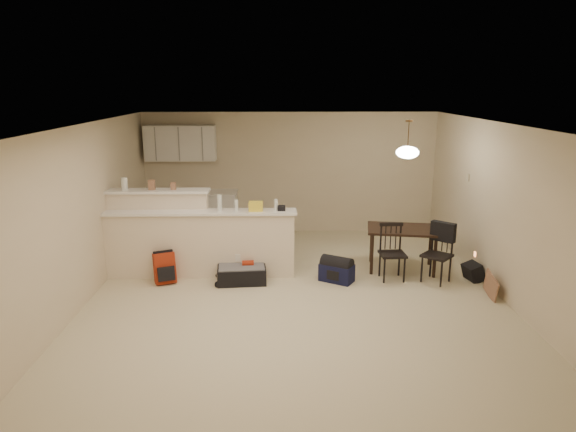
{
  "coord_description": "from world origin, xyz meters",
  "views": [
    {
      "loc": [
        -0.26,
        -7.02,
        3.02
      ],
      "look_at": [
        -0.1,
        0.7,
        1.05
      ],
      "focal_mm": 32.0,
      "sensor_mm": 36.0,
      "label": 1
    }
  ],
  "objects_px": {
    "dining_chair_near": "(393,253)",
    "navy_duffel": "(337,273)",
    "pendant_lamp": "(407,152)",
    "suitcase": "(242,274)",
    "dining_chair_far": "(437,254)",
    "dining_table": "(403,233)",
    "black_daypack": "(473,272)",
    "red_backpack": "(165,268)"
  },
  "relations": [
    {
      "from": "dining_table",
      "to": "navy_duffel",
      "type": "distance_m",
      "value": 1.36
    },
    {
      "from": "pendant_lamp",
      "to": "dining_chair_far",
      "type": "relative_size",
      "value": 0.67
    },
    {
      "from": "dining_table",
      "to": "suitcase",
      "type": "bearing_deg",
      "value": -159.33
    },
    {
      "from": "dining_table",
      "to": "red_backpack",
      "type": "bearing_deg",
      "value": -162.76
    },
    {
      "from": "dining_table",
      "to": "pendant_lamp",
      "type": "xyz_separation_m",
      "value": [
        0.0,
        0.0,
        1.36
      ]
    },
    {
      "from": "suitcase",
      "to": "dining_chair_near",
      "type": "bearing_deg",
      "value": -3.21
    },
    {
      "from": "dining_chair_far",
      "to": "red_backpack",
      "type": "distance_m",
      "value": 4.28
    },
    {
      "from": "dining_chair_far",
      "to": "black_daypack",
      "type": "xyz_separation_m",
      "value": [
        0.62,
        0.05,
        -0.33
      ]
    },
    {
      "from": "pendant_lamp",
      "to": "dining_chair_near",
      "type": "relative_size",
      "value": 0.69
    },
    {
      "from": "dining_chair_near",
      "to": "navy_duffel",
      "type": "height_order",
      "value": "dining_chair_near"
    },
    {
      "from": "pendant_lamp",
      "to": "dining_chair_near",
      "type": "xyz_separation_m",
      "value": [
        -0.26,
        -0.46,
        -1.54
      ]
    },
    {
      "from": "dining_table",
      "to": "dining_chair_far",
      "type": "relative_size",
      "value": 1.37
    },
    {
      "from": "dining_chair_near",
      "to": "navy_duffel",
      "type": "relative_size",
      "value": 1.74
    },
    {
      "from": "dining_table",
      "to": "pendant_lamp",
      "type": "bearing_deg",
      "value": 54.54
    },
    {
      "from": "dining_chair_far",
      "to": "suitcase",
      "type": "distance_m",
      "value": 3.08
    },
    {
      "from": "dining_chair_near",
      "to": "dining_table",
      "type": "bearing_deg",
      "value": 57.67
    },
    {
      "from": "dining_chair_far",
      "to": "red_backpack",
      "type": "bearing_deg",
      "value": -138.54
    },
    {
      "from": "dining_table",
      "to": "navy_duffel",
      "type": "relative_size",
      "value": 2.45
    },
    {
      "from": "red_backpack",
      "to": "black_daypack",
      "type": "relative_size",
      "value": 1.57
    },
    {
      "from": "navy_duffel",
      "to": "dining_chair_near",
      "type": "bearing_deg",
      "value": 35.17
    },
    {
      "from": "pendant_lamp",
      "to": "red_backpack",
      "type": "bearing_deg",
      "value": -172.3
    },
    {
      "from": "dining_table",
      "to": "suitcase",
      "type": "xyz_separation_m",
      "value": [
        -2.65,
        -0.52,
        -0.51
      ]
    },
    {
      "from": "suitcase",
      "to": "black_daypack",
      "type": "distance_m",
      "value": 3.68
    },
    {
      "from": "dining_chair_near",
      "to": "navy_duffel",
      "type": "distance_m",
      "value": 0.94
    },
    {
      "from": "navy_duffel",
      "to": "dining_chair_far",
      "type": "bearing_deg",
      "value": 29.14
    },
    {
      "from": "dining_chair_near",
      "to": "black_daypack",
      "type": "xyz_separation_m",
      "value": [
        1.29,
        -0.06,
        -0.31
      ]
    },
    {
      "from": "pendant_lamp",
      "to": "dining_table",
      "type": "bearing_deg",
      "value": -135.0
    },
    {
      "from": "dining_table",
      "to": "dining_chair_far",
      "type": "height_order",
      "value": "dining_chair_far"
    },
    {
      "from": "navy_duffel",
      "to": "black_daypack",
      "type": "height_order",
      "value": "navy_duffel"
    },
    {
      "from": "pendant_lamp",
      "to": "suitcase",
      "type": "height_order",
      "value": "pendant_lamp"
    },
    {
      "from": "pendant_lamp",
      "to": "navy_duffel",
      "type": "xyz_separation_m",
      "value": [
        -1.15,
        -0.52,
        -1.85
      ]
    },
    {
      "from": "pendant_lamp",
      "to": "dining_chair_far",
      "type": "distance_m",
      "value": 1.68
    },
    {
      "from": "red_backpack",
      "to": "pendant_lamp",
      "type": "bearing_deg",
      "value": -14.15
    },
    {
      "from": "suitcase",
      "to": "red_backpack",
      "type": "relative_size",
      "value": 1.57
    },
    {
      "from": "dining_table",
      "to": "suitcase",
      "type": "height_order",
      "value": "dining_table"
    },
    {
      "from": "dining_chair_near",
      "to": "suitcase",
      "type": "height_order",
      "value": "dining_chair_near"
    },
    {
      "from": "dining_table",
      "to": "dining_chair_near",
      "type": "xyz_separation_m",
      "value": [
        -0.26,
        -0.46,
        -0.18
      ]
    },
    {
      "from": "pendant_lamp",
      "to": "red_backpack",
      "type": "height_order",
      "value": "pendant_lamp"
    },
    {
      "from": "pendant_lamp",
      "to": "black_daypack",
      "type": "distance_m",
      "value": 2.18
    },
    {
      "from": "black_daypack",
      "to": "pendant_lamp",
      "type": "bearing_deg",
      "value": 51.29
    },
    {
      "from": "navy_duffel",
      "to": "suitcase",
      "type": "bearing_deg",
      "value": -148.85
    },
    {
      "from": "dining_chair_near",
      "to": "navy_duffel",
      "type": "xyz_separation_m",
      "value": [
        -0.89,
        -0.06,
        -0.31
      ]
    }
  ]
}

